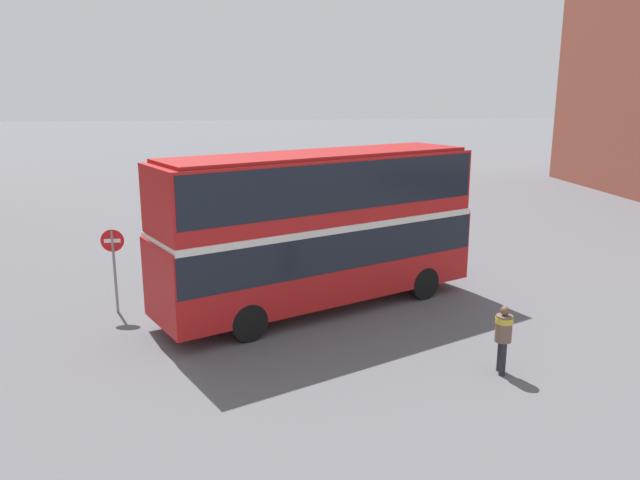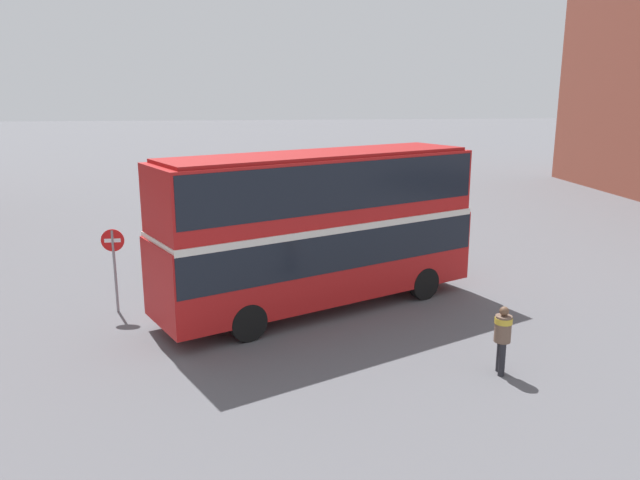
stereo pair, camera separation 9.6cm
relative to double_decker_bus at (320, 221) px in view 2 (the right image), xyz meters
name	(u,v)px [view 2 (the right image)]	position (x,y,z in m)	size (l,w,h in m)	color
ground_plane	(259,315)	(-1.90, -0.43, -2.75)	(240.00, 240.00, 0.00)	#5B5B60
double_decker_bus	(320,221)	(0.00, 0.00, 0.00)	(10.23, 6.77, 4.80)	red
pedestrian_foreground	(503,333)	(3.72, -5.08, -1.72)	(0.48, 0.48, 1.68)	#232328
parked_car_kerb_far	(244,227)	(-2.30, 8.51, -1.98)	(4.42, 1.85, 1.51)	maroon
no_entry_sign	(114,256)	(-6.16, 0.36, -1.00)	(0.68, 0.08, 2.58)	gray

